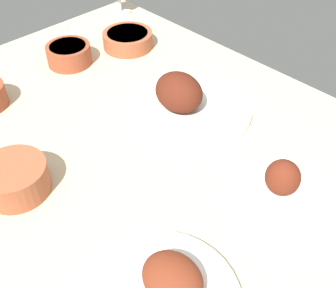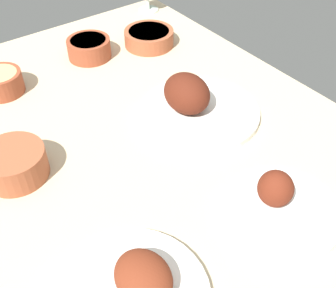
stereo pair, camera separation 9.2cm
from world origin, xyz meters
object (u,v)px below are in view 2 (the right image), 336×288
plate_far_side (280,204)px  bowl_soup (89,47)px  plate_near_viewer (194,104)px  bowl_sauce (14,163)px  bowl_potatoes (149,37)px  bowl_pasta (1,82)px

plate_far_side → bowl_soup: bearing=1.0°
bowl_soup → plate_near_viewer: bearing=-169.7°
bowl_sauce → bowl_potatoes: 60.98cm
bowl_sauce → bowl_pasta: bearing=-15.3°
bowl_soup → bowl_potatoes: bearing=-104.0°
plate_far_side → bowl_soup: size_ratio=1.77×
bowl_potatoes → bowl_sauce: bearing=118.3°
plate_far_side → bowl_pasta: 76.10cm
plate_near_viewer → plate_far_side: (-33.47, 5.91, -1.10)cm
bowl_pasta → bowl_potatoes: bearing=-92.9°
plate_far_side → bowl_soup: 72.89cm
plate_far_side → bowl_pasta: bearing=21.8°
plate_near_viewer → bowl_potatoes: plate_near_viewer is taller
plate_far_side → bowl_potatoes: bearing=-13.8°
bowl_sauce → bowl_potatoes: size_ratio=0.90×
plate_near_viewer → bowl_soup: 40.05cm
bowl_potatoes → bowl_pasta: bearing=87.1°
plate_far_side → bowl_sauce: (39.44, 36.85, 1.33)cm
plate_near_viewer → bowl_pasta: size_ratio=2.62×
bowl_soup → bowl_potatoes: (-4.50, -18.09, -0.44)cm
plate_far_side → bowl_sauce: plate_far_side is taller
plate_far_side → plate_near_viewer: bearing=-10.0°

